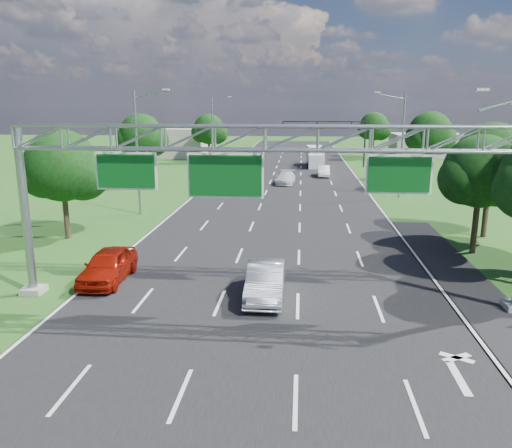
# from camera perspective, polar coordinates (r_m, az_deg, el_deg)

# --- Properties ---
(ground) EXTENTS (220.00, 220.00, 0.00)m
(ground) POSITION_cam_1_polar(r_m,az_deg,el_deg) (40.75, 2.50, 0.80)
(ground) COLOR #234F17
(ground) RESTS_ON ground
(road) EXTENTS (18.00, 180.00, 0.02)m
(road) POSITION_cam_1_polar(r_m,az_deg,el_deg) (40.75, 2.50, 0.80)
(road) COLOR black
(road) RESTS_ON ground
(road_flare) EXTENTS (3.00, 30.00, 0.02)m
(road_flare) POSITION_cam_1_polar(r_m,az_deg,el_deg) (26.68, 23.34, -7.18)
(road_flare) COLOR black
(road_flare) RESTS_ON ground
(sign_gantry) EXTENTS (23.50, 1.00, 9.56)m
(sign_gantry) POSITION_cam_1_polar(r_m,az_deg,el_deg) (21.87, 1.27, 8.20)
(sign_gantry) COLOR gray
(sign_gantry) RESTS_ON ground
(traffic_signal) EXTENTS (12.21, 0.24, 7.00)m
(traffic_signal) POSITION_cam_1_polar(r_m,az_deg,el_deg) (75.03, 9.67, 10.37)
(traffic_signal) COLOR black
(traffic_signal) RESTS_ON ground
(streetlight_l_near) EXTENTS (2.97, 0.22, 10.16)m
(streetlight_l_near) POSITION_cam_1_polar(r_m,az_deg,el_deg) (41.97, -13.20, 8.54)
(streetlight_l_near) COLOR gray
(streetlight_l_near) RESTS_ON ground
(streetlight_l_far) EXTENTS (2.97, 0.22, 10.16)m
(streetlight_l_far) POSITION_cam_1_polar(r_m,az_deg,el_deg) (75.94, -4.85, 10.86)
(streetlight_l_far) COLOR gray
(streetlight_l_far) RESTS_ON ground
(streetlight_r_mid) EXTENTS (2.97, 0.22, 10.16)m
(streetlight_r_mid) POSITION_cam_1_polar(r_m,az_deg,el_deg) (50.73, 16.16, 9.15)
(streetlight_r_mid) COLOR gray
(streetlight_r_mid) RESTS_ON ground
(tree_verge_la) EXTENTS (5.76, 4.80, 7.40)m
(tree_verge_la) POSITION_cam_1_polar(r_m,az_deg,el_deg) (35.69, -21.15, 5.87)
(tree_verge_la) COLOR #2D2116
(tree_verge_la) RESTS_ON ground
(tree_verge_lb) EXTENTS (5.76, 4.80, 8.06)m
(tree_verge_lb) POSITION_cam_1_polar(r_m,az_deg,el_deg) (57.67, -12.92, 9.62)
(tree_verge_lb) COLOR #2D2116
(tree_verge_lb) RESTS_ON ground
(tree_verge_lc) EXTENTS (5.76, 4.80, 7.62)m
(tree_verge_lc) POSITION_cam_1_polar(r_m,az_deg,el_deg) (81.21, -5.37, 10.58)
(tree_verge_lc) COLOR #2D2116
(tree_verge_lc) RESTS_ON ground
(tree_verge_rd) EXTENTS (5.76, 4.80, 8.28)m
(tree_verge_rd) POSITION_cam_1_polar(r_m,az_deg,el_deg) (59.58, 19.30, 9.54)
(tree_verge_rd) COLOR #2D2116
(tree_verge_rd) RESTS_ON ground
(tree_verge_re) EXTENTS (5.76, 4.80, 7.84)m
(tree_verge_re) POSITION_cam_1_polar(r_m,az_deg,el_deg) (88.69, 13.36, 10.66)
(tree_verge_re) COLOR #2D2116
(tree_verge_re) RESTS_ON ground
(building_left) EXTENTS (14.00, 10.00, 5.00)m
(building_left) POSITION_cam_1_polar(r_m,az_deg,el_deg) (91.13, -10.11, 9.17)
(building_left) COLOR gray
(building_left) RESTS_ON ground
(building_right) EXTENTS (12.00, 9.00, 4.00)m
(building_right) POSITION_cam_1_polar(r_m,az_deg,el_deg) (94.62, 18.95, 8.51)
(building_right) COLOR gray
(building_right) RESTS_ON ground
(red_coupe) EXTENTS (2.07, 4.96, 1.68)m
(red_coupe) POSITION_cam_1_polar(r_m,az_deg,el_deg) (26.89, -16.55, -4.56)
(red_coupe) COLOR #971406
(red_coupe) RESTS_ON ground
(silver_sedan) EXTENTS (1.76, 4.92, 1.62)m
(silver_sedan) POSITION_cam_1_polar(r_m,az_deg,el_deg) (23.67, 1.08, -6.52)
(silver_sedan) COLOR #B1B5BD
(silver_sedan) RESTS_ON ground
(car_queue_a) EXTENTS (2.35, 5.02, 1.42)m
(car_queue_a) POSITION_cam_1_polar(r_m,az_deg,el_deg) (58.14, 3.41, 5.29)
(car_queue_a) COLOR silver
(car_queue_a) RESTS_ON ground
(car_queue_c) EXTENTS (2.19, 4.49, 1.47)m
(car_queue_c) POSITION_cam_1_polar(r_m,az_deg,el_deg) (61.70, -2.97, 5.79)
(car_queue_c) COLOR black
(car_queue_c) RESTS_ON ground
(car_queue_d) EXTENTS (1.50, 4.17, 1.37)m
(car_queue_d) POSITION_cam_1_polar(r_m,az_deg,el_deg) (64.75, 7.74, 6.00)
(car_queue_d) COLOR white
(car_queue_d) RESTS_ON ground
(box_truck) EXTENTS (2.63, 7.81, 2.91)m
(box_truck) POSITION_cam_1_polar(r_m,az_deg,el_deg) (75.59, 6.78, 7.62)
(box_truck) COLOR silver
(box_truck) RESTS_ON ground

